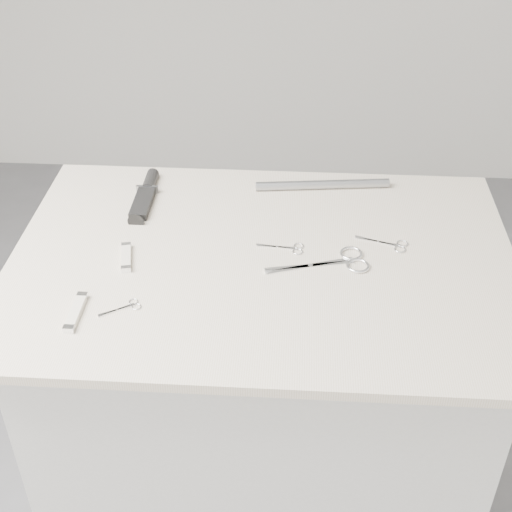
# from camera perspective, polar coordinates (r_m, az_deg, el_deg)

# --- Properties ---
(plinth) EXTENTS (0.90, 0.60, 0.90)m
(plinth) POSITION_cam_1_polar(r_m,az_deg,el_deg) (1.72, 0.44, -12.86)
(plinth) COLOR silver
(plinth) RESTS_ON ground
(display_board) EXTENTS (1.00, 0.70, 0.02)m
(display_board) POSITION_cam_1_polar(r_m,az_deg,el_deg) (1.41, 0.53, -0.46)
(display_board) COLOR beige
(display_board) RESTS_ON plinth
(large_shears) EXTENTS (0.20, 0.10, 0.01)m
(large_shears) POSITION_cam_1_polar(r_m,az_deg,el_deg) (1.40, 6.64, -0.46)
(large_shears) COLOR silver
(large_shears) RESTS_ON display_board
(embroidery_scissors_a) EXTENTS (0.11, 0.06, 0.00)m
(embroidery_scissors_a) POSITION_cam_1_polar(r_m,az_deg,el_deg) (1.47, 10.69, 0.93)
(embroidery_scissors_a) COLOR silver
(embroidery_scissors_a) RESTS_ON display_board
(embroidery_scissors_b) EXTENTS (0.09, 0.04, 0.00)m
(embroidery_scissors_b) POSITION_cam_1_polar(r_m,az_deg,el_deg) (1.43, 2.56, 0.65)
(embroidery_scissors_b) COLOR silver
(embroidery_scissors_b) RESTS_ON display_board
(tiny_scissors) EXTENTS (0.07, 0.06, 0.00)m
(tiny_scissors) POSITION_cam_1_polar(r_m,az_deg,el_deg) (1.30, -10.43, -4.07)
(tiny_scissors) COLOR silver
(tiny_scissors) RESTS_ON display_board
(sheathed_knife) EXTENTS (0.04, 0.19, 0.02)m
(sheathed_knife) POSITION_cam_1_polar(r_m,az_deg,el_deg) (1.62, -8.78, 4.97)
(sheathed_knife) COLOR black
(sheathed_knife) RESTS_ON display_board
(pocket_knife_a) EXTENTS (0.02, 0.10, 0.01)m
(pocket_knife_a) POSITION_cam_1_polar(r_m,az_deg,el_deg) (1.31, -14.22, -4.34)
(pocket_knife_a) COLOR silver
(pocket_knife_a) RESTS_ON display_board
(pocket_knife_b) EXTENTS (0.04, 0.09, 0.01)m
(pocket_knife_b) POSITION_cam_1_polar(r_m,az_deg,el_deg) (1.42, -10.35, -0.09)
(pocket_knife_b) COLOR silver
(pocket_knife_b) RESTS_ON display_board
(metal_rail) EXTENTS (0.30, 0.06, 0.02)m
(metal_rail) POSITION_cam_1_polar(r_m,az_deg,el_deg) (1.63, 5.35, 5.71)
(metal_rail) COLOR #92949A
(metal_rail) RESTS_ON display_board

